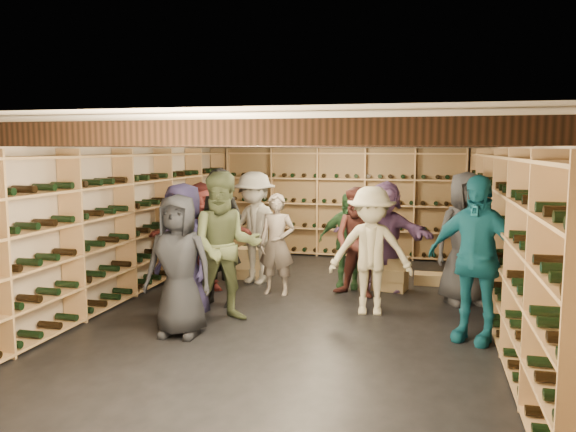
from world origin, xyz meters
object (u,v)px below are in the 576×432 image
(person_12, at_px, (466,238))
(person_0, at_px, (179,266))
(person_4, at_px, (475,259))
(person_7, at_px, (277,244))
(crate_stack_left, at_px, (252,263))
(crate_loose, at_px, (430,279))
(person_8, at_px, (359,242))
(crate_stack_right, at_px, (390,274))
(person_2, at_px, (225,247))
(person_5, at_px, (201,236))
(person_10, at_px, (347,240))
(person_3, at_px, (371,251))
(person_6, at_px, (184,251))
(person_11, at_px, (385,236))
(person_1, at_px, (220,237))
(person_9, at_px, (255,228))

(person_12, bearing_deg, person_0, -169.24)
(person_4, xyz_separation_m, person_7, (-2.66, 1.42, -0.18))
(crate_stack_left, bearing_deg, crate_loose, 6.33)
(crate_loose, relative_size, person_8, 0.31)
(crate_stack_right, distance_m, person_2, 2.87)
(person_5, height_order, person_10, person_5)
(person_2, xyz_separation_m, person_12, (2.95, 1.55, -0.02))
(person_3, relative_size, person_8, 1.04)
(crate_loose, bearing_deg, person_7, -151.79)
(crate_loose, height_order, person_0, person_0)
(person_3, xyz_separation_m, person_6, (-2.28, -0.76, 0.03))
(person_2, distance_m, person_11, 2.72)
(person_0, bearing_deg, person_10, 57.32)
(crate_stack_right, bearing_deg, person_8, -130.63)
(person_0, height_order, person_1, person_1)
(crate_stack_left, relative_size, crate_loose, 1.02)
(person_5, relative_size, person_7, 1.10)
(person_12, bearing_deg, person_11, 133.73)
(person_4, bearing_deg, person_6, -155.39)
(person_7, distance_m, person_12, 2.67)
(person_4, height_order, person_6, person_4)
(person_5, xyz_separation_m, person_8, (2.37, 0.17, -0.02))
(crate_stack_left, xyz_separation_m, person_5, (-0.52, -0.89, 0.57))
(person_9, distance_m, person_11, 2.05)
(crate_stack_left, distance_m, person_8, 2.06)
(person_2, relative_size, person_5, 1.13)
(person_1, distance_m, person_6, 0.72)
(crate_loose, bearing_deg, person_0, -131.13)
(crate_loose, bearing_deg, person_8, -134.79)
(crate_stack_right, height_order, person_12, person_12)
(crate_loose, height_order, person_6, person_6)
(person_10, bearing_deg, person_9, 178.26)
(person_8, height_order, person_10, person_8)
(person_9, bearing_deg, crate_stack_right, 19.40)
(crate_stack_left, xyz_separation_m, person_3, (2.10, -1.52, 0.58))
(person_7, relative_size, person_8, 0.94)
(person_6, relative_size, person_11, 1.04)
(person_4, xyz_separation_m, person_12, (0.00, 1.59, -0.01))
(person_2, bearing_deg, person_0, -139.08)
(person_6, xyz_separation_m, person_12, (3.50, 1.57, 0.06))
(person_5, height_order, person_6, person_6)
(crate_stack_left, bearing_deg, person_6, -94.49)
(person_0, distance_m, person_7, 2.14)
(person_10, height_order, person_12, person_12)
(crate_loose, relative_size, person_9, 0.28)
(person_3, relative_size, person_5, 1.01)
(person_2, xyz_separation_m, person_11, (1.81, 2.03, -0.10))
(crate_stack_left, height_order, person_4, person_4)
(person_0, xyz_separation_m, person_1, (-0.00, 1.32, 0.12))
(person_6, relative_size, person_7, 1.15)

